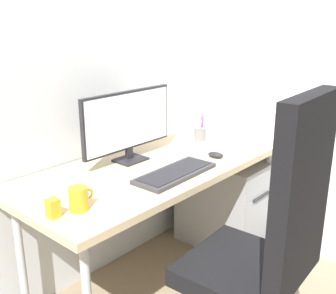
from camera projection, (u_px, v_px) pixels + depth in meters
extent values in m
plane|color=gray|center=(163.00, 278.00, 2.42)|extent=(8.00, 8.00, 0.00)
cube|color=silver|center=(110.00, 32.00, 2.23)|extent=(2.56, 0.04, 2.80)
cube|color=silver|center=(269.00, 30.00, 2.52)|extent=(0.04, 1.61, 2.80)
cube|color=#D1B78C|center=(162.00, 164.00, 2.20)|extent=(1.65, 0.70, 0.04)
cylinder|color=#B2B5BA|center=(265.00, 197.00, 2.67)|extent=(0.04, 0.04, 0.70)
cylinder|color=#B2B5BA|center=(22.00, 264.00, 1.95)|extent=(0.04, 0.04, 0.70)
cylinder|color=#B2B5BA|center=(203.00, 178.00, 2.99)|extent=(0.04, 0.04, 0.70)
cube|color=black|center=(241.00, 270.00, 1.74)|extent=(0.50, 0.47, 0.08)
cube|color=black|center=(302.00, 195.00, 1.49)|extent=(0.43, 0.09, 0.75)
cube|color=#9EA0A5|center=(223.00, 201.00, 2.73)|extent=(0.37, 0.55, 0.59)
cube|color=#262628|center=(261.00, 197.00, 2.52)|extent=(0.19, 0.01, 0.02)
cube|color=black|center=(131.00, 160.00, 2.19)|extent=(0.16, 0.13, 0.01)
cube|color=black|center=(129.00, 152.00, 2.18)|extent=(0.04, 0.02, 0.07)
cube|color=black|center=(128.00, 120.00, 2.13)|extent=(0.60, 0.02, 0.31)
cube|color=silver|center=(130.00, 121.00, 2.12)|extent=(0.57, 0.01, 0.28)
cube|color=#333338|center=(175.00, 173.00, 1.99)|extent=(0.46, 0.19, 0.02)
cube|color=black|center=(175.00, 171.00, 1.98)|extent=(0.42, 0.15, 0.00)
ellipsoid|color=black|center=(216.00, 155.00, 2.23)|extent=(0.07, 0.10, 0.03)
cylinder|color=slate|center=(200.00, 134.00, 2.55)|extent=(0.08, 0.08, 0.08)
cylinder|color=silver|center=(199.00, 123.00, 2.52)|extent=(0.03, 0.01, 0.14)
cylinder|color=silver|center=(201.00, 123.00, 2.53)|extent=(0.03, 0.01, 0.14)
torus|color=purple|center=(200.00, 132.00, 2.54)|extent=(0.04, 0.04, 0.01)
cylinder|color=#337FD8|center=(201.00, 126.00, 2.55)|extent=(0.02, 0.02, 0.12)
cylinder|color=purple|center=(202.00, 125.00, 2.53)|extent=(0.01, 0.01, 0.14)
cube|color=silver|center=(244.00, 142.00, 2.48)|extent=(0.18, 0.23, 0.02)
cylinder|color=orange|center=(78.00, 199.00, 1.61)|extent=(0.08, 0.08, 0.10)
torus|color=orange|center=(89.00, 194.00, 1.65)|extent=(0.05, 0.01, 0.05)
cube|color=orange|center=(53.00, 208.00, 1.56)|extent=(0.04, 0.04, 0.08)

